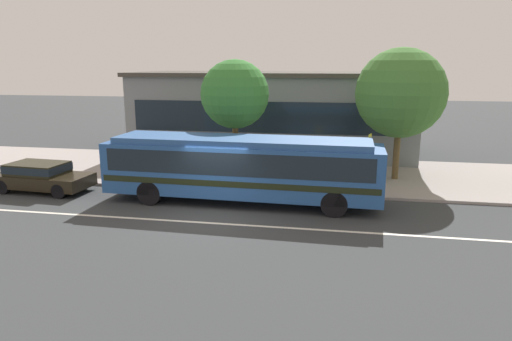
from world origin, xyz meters
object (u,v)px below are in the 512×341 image
(street_tree_near_stop, at_px, (235,95))
(pedestrian_standing_by_tree, at_px, (205,163))
(sedan_behind_bus, at_px, (41,175))
(street_tree_mid_block, at_px, (401,93))
(pedestrian_walking_along_curb, at_px, (240,167))
(transit_bus, at_px, (242,165))
(bus_stop_sign, at_px, (369,156))
(pedestrian_waiting_near_sign, at_px, (307,169))

(street_tree_near_stop, bearing_deg, pedestrian_standing_by_tree, -121.39)
(sedan_behind_bus, bearing_deg, street_tree_mid_block, 16.58)
(pedestrian_walking_along_curb, distance_m, pedestrian_standing_by_tree, 1.76)
(transit_bus, xyz_separation_m, street_tree_mid_block, (6.60, 4.78, 2.67))
(pedestrian_standing_by_tree, bearing_deg, street_tree_mid_block, 16.66)
(pedestrian_standing_by_tree, relative_size, street_tree_mid_block, 0.27)
(sedan_behind_bus, height_order, bus_stop_sign, bus_stop_sign)
(transit_bus, distance_m, street_tree_mid_block, 8.57)
(transit_bus, bearing_deg, bus_stop_sign, 18.05)
(pedestrian_walking_along_curb, bearing_deg, bus_stop_sign, -1.56)
(sedan_behind_bus, distance_m, pedestrian_standing_by_tree, 7.34)
(sedan_behind_bus, distance_m, street_tree_mid_block, 16.88)
(transit_bus, height_order, pedestrian_walking_along_curb, transit_bus)
(transit_bus, xyz_separation_m, pedestrian_walking_along_curb, (-0.46, 1.82, -0.49))
(pedestrian_walking_along_curb, distance_m, bus_stop_sign, 5.62)
(street_tree_near_stop, bearing_deg, pedestrian_walking_along_curb, -71.47)
(street_tree_near_stop, xyz_separation_m, street_tree_mid_block, (7.75, 0.92, 0.09))
(sedan_behind_bus, relative_size, pedestrian_waiting_near_sign, 2.73)
(pedestrian_waiting_near_sign, distance_m, pedestrian_standing_by_tree, 4.70)
(sedan_behind_bus, xyz_separation_m, bus_stop_sign, (14.33, 1.59, 1.06))
(pedestrian_walking_along_curb, relative_size, street_tree_mid_block, 0.26)
(pedestrian_walking_along_curb, height_order, street_tree_near_stop, street_tree_near_stop)
(transit_bus, relative_size, sedan_behind_bus, 2.54)
(pedestrian_waiting_near_sign, bearing_deg, sedan_behind_bus, -170.84)
(transit_bus, relative_size, bus_stop_sign, 4.31)
(transit_bus, bearing_deg, pedestrian_standing_by_tree, 135.53)
(transit_bus, distance_m, sedan_behind_bus, 9.26)
(street_tree_mid_block, bearing_deg, pedestrian_walking_along_curb, -157.21)
(street_tree_mid_block, bearing_deg, street_tree_near_stop, -173.22)
(pedestrian_waiting_near_sign, height_order, pedestrian_walking_along_curb, pedestrian_walking_along_curb)
(pedestrian_walking_along_curb, height_order, pedestrian_standing_by_tree, pedestrian_standing_by_tree)
(pedestrian_waiting_near_sign, relative_size, pedestrian_standing_by_tree, 0.96)
(bus_stop_sign, distance_m, street_tree_near_stop, 7.04)
(transit_bus, bearing_deg, street_tree_mid_block, 35.94)
(pedestrian_waiting_near_sign, xyz_separation_m, street_tree_mid_block, (4.10, 2.82, 3.18))
(bus_stop_sign, distance_m, street_tree_mid_block, 4.24)
(pedestrian_standing_by_tree, height_order, bus_stop_sign, bus_stop_sign)
(sedan_behind_bus, xyz_separation_m, street_tree_near_stop, (8.07, 3.79, 3.43))
(transit_bus, distance_m, street_tree_near_stop, 4.78)
(pedestrian_standing_by_tree, bearing_deg, transit_bus, -44.47)
(bus_stop_sign, bearing_deg, transit_bus, -161.95)
(transit_bus, distance_m, pedestrian_walking_along_curb, 1.94)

